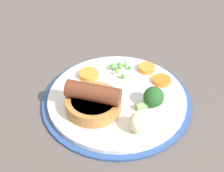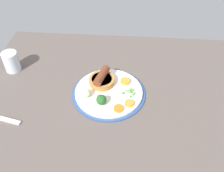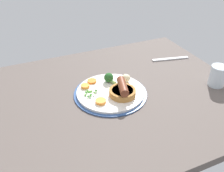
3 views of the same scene
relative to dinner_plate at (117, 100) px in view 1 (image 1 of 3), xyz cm
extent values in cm
cube|color=#564C47|center=(3.73, 0.74, -2.07)|extent=(110.00, 80.00, 3.00)
cylinder|color=#2D4C84|center=(0.00, 0.00, -0.32)|extent=(28.06, 28.06, 0.50)
cylinder|color=silver|center=(0.00, 0.00, 0.13)|extent=(25.82, 25.82, 1.40)
cylinder|color=#AD7538|center=(-3.07, 4.27, 2.00)|extent=(9.93, 9.93, 2.34)
cylinder|color=#472614|center=(-3.07, 4.27, 3.02)|extent=(7.95, 7.95, 0.30)
cylinder|color=brown|center=(-3.07, 4.27, 4.72)|extent=(5.73, 10.15, 3.10)
sphere|color=#62B336|center=(8.10, -1.01, 1.98)|extent=(0.92, 0.92, 0.92)
sphere|color=#53AC4B|center=(9.20, 0.55, 1.40)|extent=(0.76, 0.76, 0.76)
sphere|color=#68B63D|center=(6.46, -0.08, 1.81)|extent=(0.72, 0.72, 0.72)
sphere|color=#64A14D|center=(7.37, -0.62, 2.15)|extent=(0.75, 0.75, 0.75)
sphere|color=#62B942|center=(7.65, -0.74, 2.14)|extent=(0.90, 0.90, 0.90)
sphere|color=#64AD4D|center=(9.09, -1.88, 1.52)|extent=(0.90, 0.90, 0.90)
sphere|color=#53AC44|center=(8.27, -0.99, 1.86)|extent=(0.79, 0.79, 0.79)
sphere|color=#63B03C|center=(7.32, -0.85, 2.17)|extent=(0.80, 0.80, 0.80)
sphere|color=green|center=(8.14, 0.43, 1.75)|extent=(0.86, 0.86, 0.86)
sphere|color=#55AB3B|center=(8.19, -2.81, 1.40)|extent=(0.77, 0.77, 0.77)
sphere|color=#59A44D|center=(5.29, -1.39, 1.57)|extent=(1.00, 1.00, 1.00)
sphere|color=#64A63E|center=(7.33, -0.71, 2.20)|extent=(0.78, 0.78, 0.78)
sphere|color=#5EAE3C|center=(7.64, -0.85, 2.08)|extent=(0.78, 0.78, 0.78)
sphere|color=#5BAD42|center=(9.71, -0.72, 1.23)|extent=(0.79, 0.79, 0.79)
sphere|color=#235623|center=(-2.09, -6.48, 2.72)|extent=(3.77, 3.77, 3.77)
cylinder|color=#7A9E56|center=(-3.05, -4.40, 1.49)|extent=(2.17, 2.66, 1.32)
ellipsoid|color=beige|center=(-8.24, -3.38, 2.55)|extent=(3.84, 3.68, 3.43)
cylinder|color=orange|center=(7.98, -6.20, 1.36)|extent=(3.35, 3.35, 1.06)
cylinder|color=orange|center=(4.28, -8.80, 1.21)|extent=(4.45, 4.45, 0.76)
cylinder|color=orange|center=(6.03, 5.36, 1.37)|extent=(4.31, 4.31, 1.07)
camera|label=1|loc=(-51.49, 1.64, 47.49)|focal=60.00mm
camera|label=2|loc=(6.39, -66.80, 68.23)|focal=40.00mm
camera|label=3|loc=(30.81, 72.04, 54.84)|focal=40.00mm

